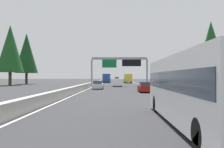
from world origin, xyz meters
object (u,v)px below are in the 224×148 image
object	(u,v)px
minivan_distant_b	(117,82)
conifer_left_mid	(27,53)
conifer_right_near	(211,48)
conifer_left_near	(10,49)
sign_gantry_overhead	(120,63)
pickup_mid_right	(117,79)
sedan_mid_left	(98,85)
conifer_right_mid	(190,64)
sedan_distant_a	(126,80)
bus_far_center	(107,78)
sedan_far_right	(145,87)
box_truck_mid_center	(128,78)
bus_near_center	(195,87)

from	to	relation	value
minivan_distant_b	conifer_left_mid	distance (m)	32.04
conifer_right_near	conifer_left_near	size ratio (longest dim) A/B	0.82
sign_gantry_overhead	pickup_mid_right	xyz separation A→B (m)	(59.01, 0.70, -4.23)
sedan_mid_left	conifer_right_mid	distance (m)	24.25
conifer_left_near	sedan_distant_a	bearing A→B (deg)	-39.15
sedan_distant_a	pickup_mid_right	size ratio (longest dim) A/B	0.79
sedan_distant_a	conifer_right_mid	distance (m)	41.91
pickup_mid_right	bus_far_center	xyz separation A→B (m)	(-24.42, 3.67, 0.80)
sedan_far_right	sedan_mid_left	world-z (taller)	same
pickup_mid_right	bus_far_center	size ratio (longest dim) A/B	0.49
minivan_distant_b	conifer_right_near	distance (m)	20.41
pickup_mid_right	box_truck_mid_center	world-z (taller)	box_truck_mid_center
bus_near_center	conifer_right_near	world-z (taller)	conifer_right_near
sedan_distant_a	conifer_left_near	size ratio (longest dim) A/B	0.30
sedan_far_right	conifer_left_near	bearing A→B (deg)	50.17
sedan_far_right	bus_far_center	size ratio (longest dim) A/B	0.38
sign_gantry_overhead	bus_far_center	world-z (taller)	sign_gantry_overhead
conifer_left_mid	conifer_left_near	bearing A→B (deg)	-179.31
sedan_far_right	conifer_left_mid	world-z (taller)	conifer_left_mid
sign_gantry_overhead	sedan_far_right	world-z (taller)	sign_gantry_overhead
conifer_right_mid	conifer_left_near	distance (m)	42.96
sedan_distant_a	conifer_left_mid	world-z (taller)	conifer_left_mid
conifer_right_near	conifer_left_near	bearing A→B (deg)	70.70
conifer_right_near	conifer_right_mid	world-z (taller)	conifer_right_near
minivan_distant_b	conifer_left_near	size ratio (longest dim) A/B	0.34
sign_gantry_overhead	bus_far_center	distance (m)	35.03
box_truck_mid_center	conifer_right_mid	world-z (taller)	conifer_right_mid
conifer_right_near	sedan_far_right	bearing A→B (deg)	127.53
sedan_distant_a	pickup_mid_right	xyz separation A→B (m)	(18.08, 3.49, 0.23)
conifer_left_mid	conifer_right_near	bearing A→B (deg)	-121.40
pickup_mid_right	sedan_distant_a	bearing A→B (deg)	-169.06
bus_far_center	conifer_right_near	distance (m)	49.73
sedan_far_right	box_truck_mid_center	bearing A→B (deg)	0.20
sedan_distant_a	box_truck_mid_center	xyz separation A→B (m)	(-13.22, -0.24, 0.93)
sign_gantry_overhead	box_truck_mid_center	size ratio (longest dim) A/B	1.49
box_truck_mid_center	sedan_mid_left	bearing A→B (deg)	169.88
sedan_far_right	conifer_left_mid	xyz separation A→B (m)	(36.20, 30.07, 8.25)
sedan_mid_left	minivan_distant_b	xyz separation A→B (m)	(11.13, -3.39, 0.27)
sign_gantry_overhead	box_truck_mid_center	distance (m)	28.09
bus_near_center	sedan_distant_a	bearing A→B (deg)	0.00
conifer_right_near	conifer_left_mid	world-z (taller)	conifer_left_mid
bus_near_center	conifer_right_mid	bearing A→B (deg)	-16.30
minivan_distant_b	box_truck_mid_center	size ratio (longest dim) A/B	0.59
sign_gantry_overhead	conifer_left_near	world-z (taller)	conifer_left_near
bus_near_center	box_truck_mid_center	world-z (taller)	bus_near_center
sedan_distant_a	box_truck_mid_center	bearing A→B (deg)	-178.95
sign_gantry_overhead	conifer_left_mid	xyz separation A→B (m)	(15.90, 26.86, 3.79)
bus_far_center	conifer_right_mid	xyz separation A→B (m)	(-33.24, -20.28, 3.22)
sedan_far_right	conifer_right_mid	distance (m)	25.46
sign_gantry_overhead	box_truck_mid_center	xyz separation A→B (m)	(27.70, -3.04, -3.53)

